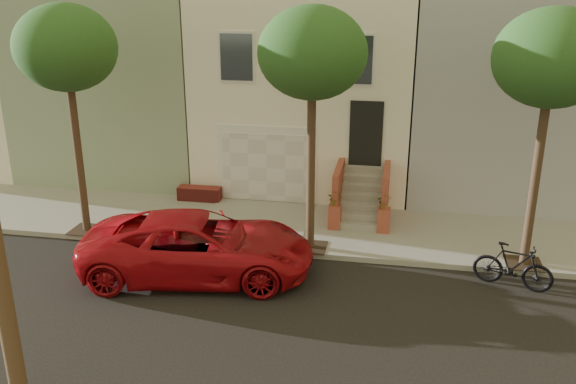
# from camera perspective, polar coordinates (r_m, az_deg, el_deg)

# --- Properties ---
(ground) EXTENTS (90.00, 90.00, 0.00)m
(ground) POSITION_cam_1_polar(r_m,az_deg,el_deg) (13.39, -4.84, -12.23)
(ground) COLOR black
(ground) RESTS_ON ground
(sidewalk) EXTENTS (40.00, 3.70, 0.15)m
(sidewalk) POSITION_cam_1_polar(r_m,az_deg,el_deg) (18.01, -0.40, -3.26)
(sidewalk) COLOR #9B998D
(sidewalk) RESTS_ON ground
(house_row) EXTENTS (33.10, 11.70, 7.00)m
(house_row) POSITION_cam_1_polar(r_m,az_deg,el_deg) (22.63, 2.43, 10.82)
(house_row) COLOR beige
(house_row) RESTS_ON sidewalk
(tree_left) EXTENTS (2.70, 2.57, 6.30)m
(tree_left) POSITION_cam_1_polar(r_m,az_deg,el_deg) (17.30, -20.08, 12.44)
(tree_left) COLOR #2D2116
(tree_left) RESTS_ON sidewalk
(tree_mid) EXTENTS (2.70, 2.57, 6.30)m
(tree_mid) POSITION_cam_1_polar(r_m,az_deg,el_deg) (15.13, 2.30, 12.73)
(tree_mid) COLOR #2D2116
(tree_mid) RESTS_ON sidewalk
(tree_right) EXTENTS (2.70, 2.57, 6.30)m
(tree_right) POSITION_cam_1_polar(r_m,az_deg,el_deg) (15.34, 23.51, 11.28)
(tree_right) COLOR #2D2116
(tree_right) RESTS_ON sidewalk
(pickup_truck) EXTENTS (5.98, 3.44, 1.57)m
(pickup_truck) POSITION_cam_1_polar(r_m,az_deg,el_deg) (15.19, -8.36, -5.02)
(pickup_truck) COLOR #A80E17
(pickup_truck) RESTS_ON ground
(motorcycle) EXTENTS (1.92, 1.04, 1.11)m
(motorcycle) POSITION_cam_1_polar(r_m,az_deg,el_deg) (15.50, 20.33, -6.51)
(motorcycle) COLOR black
(motorcycle) RESTS_ON ground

